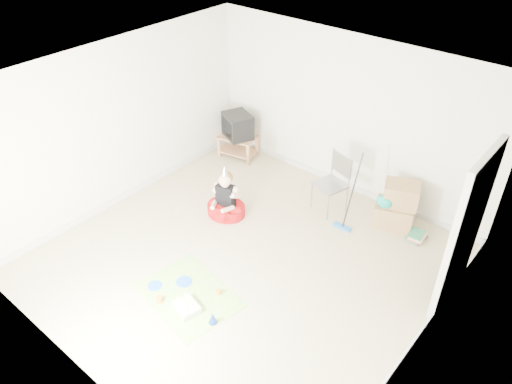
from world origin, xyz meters
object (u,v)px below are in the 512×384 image
Objects in this scene: birthday_cake at (187,307)px; seated_woman at (226,204)px; tv_stand at (238,144)px; folding_chair at (330,185)px; cardboard_boxes at (396,206)px; crt_tv at (238,126)px.

seated_woman is at bearing 118.59° from birthday_cake.
folding_chair is (2.20, -0.32, 0.23)m from tv_stand.
seated_woman reaches higher than cardboard_boxes.
birthday_cake is at bearing -58.19° from tv_stand.
seated_woman is at bearing -54.54° from tv_stand.
cardboard_boxes is at bearing 0.00° from tv_stand.
folding_chair is at bearing 86.14° from birthday_cake.
folding_chair is 2.66× the size of birthday_cake.
tv_stand is 1.44× the size of crt_tv.
cardboard_boxes is 1.97× the size of birthday_cake.
cardboard_boxes is (3.18, 0.00, -0.29)m from crt_tv.
seated_woman is (1.04, -1.46, -0.45)m from crt_tv.
folding_chair is 1.11× the size of seated_woman.
cardboard_boxes is 0.82× the size of seated_woman.
cardboard_boxes reaches higher than birthday_cake.
cardboard_boxes is at bearing 70.09° from birthday_cake.
cardboard_boxes is at bearing 18.23° from folding_chair.
folding_chair is at bearing 44.24° from seated_woman.
crt_tv is at bearing 135.00° from tv_stand.
tv_stand is 2.02× the size of birthday_cake.
folding_chair reaches higher than birthday_cake.
crt_tv is 0.53× the size of folding_chair.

